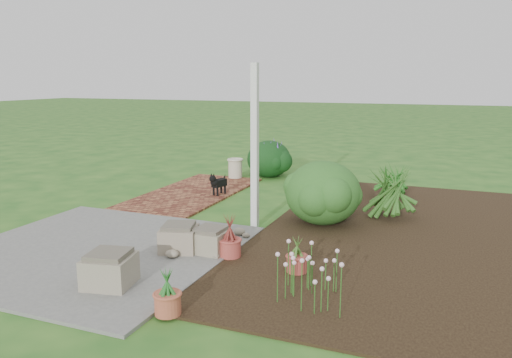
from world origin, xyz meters
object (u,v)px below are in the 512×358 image
at_px(black_dog, 218,182).
at_px(evergreen_shrub, 323,191).
at_px(cream_ceramic_urn, 235,168).
at_px(stone_trough_near, 110,271).

height_order(black_dog, evergreen_shrub, evergreen_shrub).
relative_size(black_dog, cream_ceramic_urn, 1.12).
bearing_deg(cream_ceramic_urn, evergreen_shrub, -45.02).
relative_size(black_dog, evergreen_shrub, 0.40).
height_order(stone_trough_near, black_dog, black_dog).
distance_m(stone_trough_near, cream_ceramic_urn, 6.17).
distance_m(cream_ceramic_urn, evergreen_shrub, 3.89).
distance_m(black_dog, evergreen_shrub, 2.58).
xyz_separation_m(cream_ceramic_urn, evergreen_shrub, (2.75, -2.75, 0.28)).
bearing_deg(stone_trough_near, cream_ceramic_urn, 101.24).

